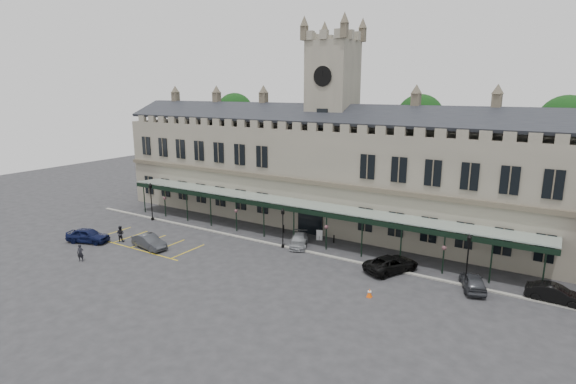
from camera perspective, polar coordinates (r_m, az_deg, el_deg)
The scene contains 24 objects.
ground at distance 44.30m, azimuth -4.16°, elevation -9.07°, with size 140.00×140.00×0.00m, color #28272A.
station_building at distance 55.64m, azimuth 5.41°, elevation 2.41°, with size 60.00×10.36×17.30m.
clock_tower at distance 54.90m, azimuth 5.60°, elevation 9.25°, with size 5.60×5.60×24.80m.
canopy at distance 49.38m, azimuth 0.90°, elevation -3.75°, with size 50.00×4.10×4.30m.
kerb at distance 48.53m, azimuth -0.31°, elevation -6.96°, with size 60.00×0.40×0.12m, color gray.
parking_markings at distance 52.38m, azimuth -17.72°, elevation -6.15°, with size 16.00×6.00×0.01m, color gold, non-canonical shape.
tree_behind_left at distance 74.41m, azimuth -6.75°, elevation 9.95°, with size 6.00×6.00×16.00m.
tree_behind_mid at distance 60.46m, azimuth 16.37°, elevation 8.85°, with size 6.00×6.00×16.00m.
tree_behind_right at distance 58.21m, azimuth 31.79°, elevation 7.31°, with size 6.00×6.00×16.00m.
lamp_post_left at distance 60.19m, azimuth -16.99°, elevation -0.74°, with size 0.47×0.47×4.96m.
lamp_post_mid at distance 47.65m, azimuth -0.66°, elevation -4.12°, with size 0.42×0.42×4.39m.
lamp_post_right at distance 41.05m, azimuth 21.86°, elevation -7.55°, with size 0.46×0.46×4.84m.
traffic_cone at distance 38.09m, azimuth 10.30°, elevation -12.49°, with size 0.46×0.46×0.74m.
sign_board at distance 50.66m, azimuth 4.01°, elevation -5.50°, with size 0.68×0.25×1.20m.
bollard_left at distance 53.11m, azimuth -0.57°, elevation -4.71°, with size 0.17×0.17×0.96m, color black.
bollard_right at distance 50.02m, azimuth 5.85°, elevation -5.96°, with size 0.16×0.16×0.87m, color black.
car_left_a at distance 54.52m, azimuth -24.07°, elevation -5.04°, with size 1.90×4.73×1.61m, color #0B1234.
car_left_b at distance 50.24m, azimuth -17.22°, elevation -6.05°, with size 1.57×4.49×1.48m, color #323439.
car_taxi at distance 48.75m, azimuth 1.39°, elevation -6.16°, with size 1.78×4.37×1.27m, color #94979B.
car_van at distance 43.28m, azimuth 12.99°, elevation -8.86°, with size 2.49×5.40×1.50m, color black.
car_right_a at distance 41.66m, azimuth 22.43°, elevation -10.47°, with size 1.71×4.24×1.45m, color #323439.
car_right_b at distance 42.28m, azimuth 30.83°, elevation -11.04°, with size 1.51×4.32×1.42m, color black.
person_a at distance 48.98m, azimuth -24.87°, elevation -7.03°, with size 0.63×0.41×1.72m, color black.
person_b at distance 53.39m, azimuth -20.52°, elevation -4.98°, with size 0.89×0.69×1.83m, color black.
Camera 1 is at (24.36, -33.08, 16.58)m, focal length 28.00 mm.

